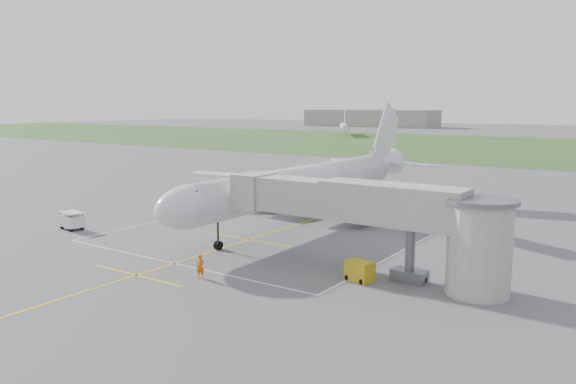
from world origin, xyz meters
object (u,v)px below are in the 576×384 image
Objects in this scene: baggage_cart at (72,220)px; ramp_worker_nose at (200,267)px; jet_bridge at (383,216)px; gpu_unit at (359,271)px; ramp_worker_wing at (258,205)px; airliner at (308,183)px.

baggage_cart reaches higher than ramp_worker_nose.
gpu_unit is (-0.87, -1.95, -4.00)m from jet_bridge.
ramp_worker_nose is at bearing -4.66° from baggage_cart.
gpu_unit is at bearing 9.66° from baggage_cart.
ramp_worker_wing is at bearing 147.07° from jet_bridge.
jet_bridge is at bearing 12.86° from baggage_cart.
jet_bridge reaches higher than gpu_unit.
airliner reaches higher than jet_bridge.
ramp_worker_nose is 26.61m from ramp_worker_wing.
ramp_worker_wing is (-23.60, 15.28, -3.87)m from jet_bridge.
airliner reaches higher than ramp_worker_wing.
ramp_worker_nose is at bearing -143.54° from jet_bridge.
airliner is at bearing 51.09° from baggage_cart.
gpu_unit is at bearing -174.77° from ramp_worker_wing.
jet_bridge is 10.43× the size of gpu_unit.
airliner is 25.77× the size of ramp_worker_nose.
gpu_unit is 28.52m from ramp_worker_wing.
jet_bridge is 34.42m from baggage_cart.
ramp_worker_nose is at bearing -135.64° from gpu_unit.
jet_bridge is 14.35m from ramp_worker_nose.
jet_bridge is at bearing -170.52° from ramp_worker_wing.
airliner is 23.20m from ramp_worker_nose.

